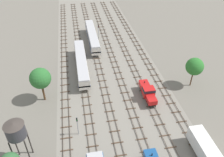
% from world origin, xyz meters
% --- Properties ---
extents(ground_plane, '(480.00, 480.00, 0.00)m').
position_xyz_m(ground_plane, '(0.00, 56.00, 0.00)').
color(ground_plane, slate).
extents(ballast_bed, '(28.85, 176.00, 0.01)m').
position_xyz_m(ballast_bed, '(0.00, 56.00, 0.00)').
color(ballast_bed, gray).
rests_on(ballast_bed, ground).
extents(track_far_left, '(2.40, 126.00, 0.29)m').
position_xyz_m(track_far_left, '(-12.43, 57.00, 0.14)').
color(track_far_left, '#47382D').
rests_on(track_far_left, ground).
extents(track_left, '(2.40, 126.00, 0.29)m').
position_xyz_m(track_left, '(-7.46, 57.00, 0.14)').
color(track_left, '#47382D').
rests_on(track_left, ground).
extents(track_centre_left, '(2.40, 126.00, 0.29)m').
position_xyz_m(track_centre_left, '(-2.49, 57.00, 0.14)').
color(track_centre_left, '#47382D').
rests_on(track_centre_left, ground).
extents(track_centre, '(2.40, 126.00, 0.29)m').
position_xyz_m(track_centre, '(2.49, 57.00, 0.14)').
color(track_centre, '#47382D').
rests_on(track_centre, ground).
extents(track_centre_right, '(2.40, 126.00, 0.29)m').
position_xyz_m(track_centre_right, '(7.46, 57.00, 0.14)').
color(track_centre_right, '#47382D').
rests_on(track_centre_right, ground).
extents(track_right, '(2.40, 126.00, 0.29)m').
position_xyz_m(track_right, '(12.43, 57.00, 0.14)').
color(track_right, '#47382D').
rests_on(track_right, ground).
extents(shunter_loco_centre_right_midfar, '(2.74, 8.46, 3.10)m').
position_xyz_m(shunter_loco_centre_right_midfar, '(7.46, 43.59, 2.01)').
color(shunter_loco_centre_right_midfar, red).
rests_on(shunter_loco_centre_right_midfar, ground).
extents(passenger_coach_left_far, '(2.96, 22.00, 3.80)m').
position_xyz_m(passenger_coach_left_far, '(-7.46, 58.97, 2.61)').
color(passenger_coach_left_far, beige).
rests_on(passenger_coach_left_far, ground).
extents(passenger_coach_centre_left_farther, '(2.96, 22.00, 3.80)m').
position_xyz_m(passenger_coach_centre_left_farther, '(-2.49, 75.45, 2.61)').
color(passenger_coach_centre_left_farther, beige).
rests_on(passenger_coach_centre_left_farther, ground).
extents(water_tower, '(3.46, 3.46, 9.59)m').
position_xyz_m(water_tower, '(-20.00, 30.98, 7.84)').
color(water_tower, '#2D2826').
rests_on(water_tower, ground).
extents(signal_post_nearest, '(0.28, 0.47, 5.44)m').
position_xyz_m(signal_post_nearest, '(0.00, 77.87, 3.45)').
color(signal_post_nearest, gray).
rests_on(signal_post_nearest, ground).
extents(signal_post_mid, '(0.28, 0.47, 4.89)m').
position_xyz_m(signal_post_mid, '(-9.94, 35.12, 3.13)').
color(signal_post_mid, gray).
rests_on(signal_post_mid, ground).
extents(lineside_tree_1, '(4.47, 4.47, 8.13)m').
position_xyz_m(lineside_tree_1, '(20.19, 46.46, 5.87)').
color(lineside_tree_1, '#4C331E').
rests_on(lineside_tree_1, ground).
extents(lineside_tree_2, '(4.91, 4.91, 8.86)m').
position_xyz_m(lineside_tree_2, '(-17.35, 47.52, 6.37)').
color(lineside_tree_2, '#4C331E').
rests_on(lineside_tree_2, ground).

